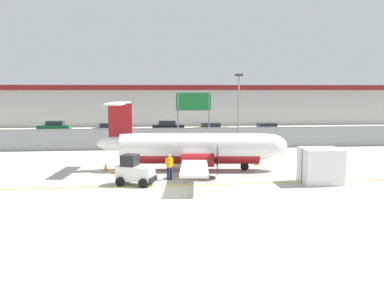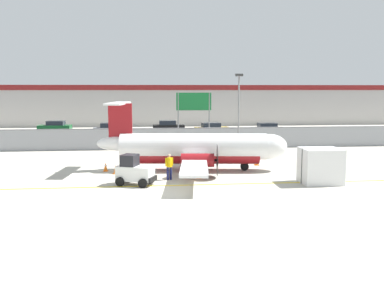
% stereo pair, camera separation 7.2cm
% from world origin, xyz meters
% --- Properties ---
extents(ground_plane, '(140.00, 140.00, 0.01)m').
position_xyz_m(ground_plane, '(0.00, 2.00, 0.00)').
color(ground_plane, '#B7B2A3').
extents(perimeter_fence, '(98.00, 0.10, 2.10)m').
position_xyz_m(perimeter_fence, '(0.00, 18.00, 1.12)').
color(perimeter_fence, gray).
rests_on(perimeter_fence, ground).
extents(parking_lot_strip, '(98.00, 17.00, 0.12)m').
position_xyz_m(parking_lot_strip, '(0.00, 29.50, 0.06)').
color(parking_lot_strip, '#38383A').
rests_on(parking_lot_strip, ground).
extents(background_building, '(91.00, 8.10, 6.50)m').
position_xyz_m(background_building, '(0.00, 47.99, 3.26)').
color(background_building, '#BCB7B2').
rests_on(background_building, ground).
extents(commuter_airplane, '(13.83, 16.08, 4.92)m').
position_xyz_m(commuter_airplane, '(1.61, 6.75, 1.60)').
color(commuter_airplane, white).
rests_on(commuter_airplane, ground).
extents(baggage_tug, '(2.57, 2.06, 1.88)m').
position_xyz_m(baggage_tug, '(-2.75, 2.42, 0.86)').
color(baggage_tug, silver).
rests_on(baggage_tug, ground).
extents(ground_crew_worker, '(0.54, 0.43, 1.70)m').
position_xyz_m(ground_crew_worker, '(-0.55, 3.68, 0.95)').
color(ground_crew_worker, '#191E4C').
rests_on(ground_crew_worker, ground).
extents(cargo_container, '(2.44, 2.03, 2.20)m').
position_xyz_m(cargo_container, '(8.83, 1.73, 1.10)').
color(cargo_container, silver).
rests_on(cargo_container, ground).
extents(traffic_cone_near_left, '(0.36, 0.36, 0.64)m').
position_xyz_m(traffic_cone_near_left, '(6.49, 8.36, 0.31)').
color(traffic_cone_near_left, orange).
rests_on(traffic_cone_near_left, ground).
extents(traffic_cone_near_right, '(0.36, 0.36, 0.64)m').
position_xyz_m(traffic_cone_near_right, '(-4.95, 7.06, 0.31)').
color(traffic_cone_near_right, orange).
rests_on(traffic_cone_near_right, ground).
extents(traffic_cone_far_left, '(0.36, 0.36, 0.64)m').
position_xyz_m(traffic_cone_far_left, '(-4.18, 6.05, 0.31)').
color(traffic_cone_far_left, orange).
rests_on(traffic_cone_far_left, ground).
extents(traffic_cone_far_right, '(0.36, 0.36, 0.64)m').
position_xyz_m(traffic_cone_far_right, '(1.39, 3.94, 0.31)').
color(traffic_cone_far_right, orange).
rests_on(traffic_cone_far_right, ground).
extents(parked_car_0, '(4.29, 2.20, 1.58)m').
position_xyz_m(parked_car_0, '(-14.08, 34.29, 0.89)').
color(parked_car_0, '#19662D').
rests_on(parked_car_0, parking_lot_strip).
extents(parked_car_1, '(4.29, 2.20, 1.58)m').
position_xyz_m(parked_car_1, '(-6.51, 30.13, 0.89)').
color(parked_car_1, slate).
rests_on(parked_car_1, parking_lot_strip).
extents(parked_car_2, '(4.21, 2.01, 1.58)m').
position_xyz_m(parked_car_2, '(0.87, 33.25, 0.89)').
color(parked_car_2, black).
rests_on(parked_car_2, parking_lot_strip).
extents(parked_car_3, '(4.36, 2.35, 1.58)m').
position_xyz_m(parked_car_3, '(6.08, 28.89, 0.89)').
color(parked_car_3, '#B28C19').
rests_on(parked_car_3, parking_lot_strip).
extents(parked_car_4, '(4.24, 2.09, 1.58)m').
position_xyz_m(parked_car_4, '(12.99, 27.99, 0.89)').
color(parked_car_4, slate).
rests_on(parked_car_4, parking_lot_strip).
extents(apron_light_pole, '(0.70, 0.30, 7.27)m').
position_xyz_m(apron_light_pole, '(6.57, 15.58, 4.30)').
color(apron_light_pole, slate).
rests_on(apron_light_pole, ground).
extents(highway_sign, '(3.60, 0.14, 5.50)m').
position_xyz_m(highway_sign, '(2.84, 19.98, 4.14)').
color(highway_sign, slate).
rests_on(highway_sign, ground).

